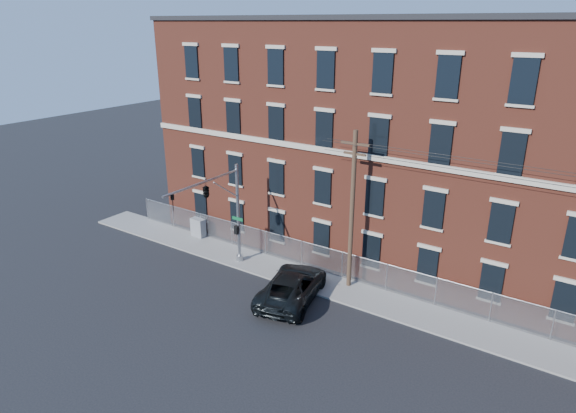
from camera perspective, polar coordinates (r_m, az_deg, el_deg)
The scene contains 8 objects.
ground at distance 29.31m, azimuth -1.83°, elevation -12.53°, with size 140.00×140.00×0.00m, color black.
sidewalk at distance 29.65m, azimuth 24.31°, elevation -14.01°, with size 65.00×3.00×0.12m, color gray.
mill_building at distance 34.83m, azimuth 28.97°, elevation 4.92°, with size 55.30×14.32×16.30m.
chain_link_fence at distance 30.25m, azimuth 25.05°, elevation -11.19°, with size 59.06×0.06×1.85m.
traffic_signal_mast at distance 31.91m, azimuth -8.44°, elevation 0.87°, with size 0.90×6.75×7.00m.
utility_pole_near at distance 30.31m, azimuth 7.32°, elevation -0.23°, with size 1.80×0.28×10.00m.
pickup_truck at distance 30.60m, azimuth 0.47°, elevation -9.05°, with size 2.94×6.38×1.77m, color black.
utility_cabinet at distance 39.56m, azimuth -10.21°, elevation -2.37°, with size 1.16×0.58×1.46m, color gray.
Camera 1 is at (14.45, -19.94, 15.91)m, focal length 31.16 mm.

